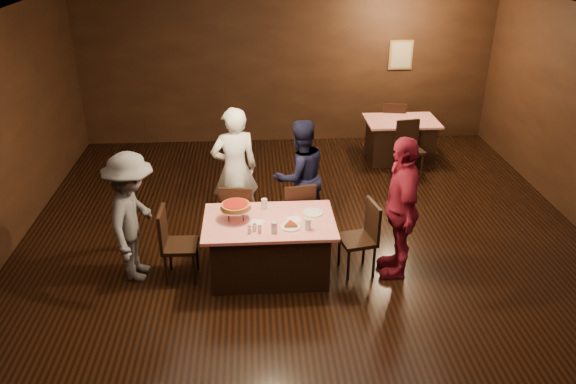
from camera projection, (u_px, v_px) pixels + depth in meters
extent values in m
plane|color=black|center=(313.00, 280.00, 7.02)|extent=(10.00, 10.00, 0.00)
cube|color=silver|center=(319.00, 36.00, 5.70)|extent=(8.00, 10.00, 0.04)
cube|color=black|center=(287.00, 67.00, 10.84)|extent=(8.00, 0.04, 3.00)
cube|color=tan|center=(401.00, 55.00, 10.86)|extent=(0.46, 0.03, 0.56)
cube|color=beige|center=(401.00, 55.00, 10.83)|extent=(0.38, 0.01, 0.48)
cube|color=red|center=(270.00, 247.00, 6.98)|extent=(1.60, 1.00, 0.77)
cube|color=red|center=(400.00, 140.00, 10.39)|extent=(1.30, 0.90, 0.77)
cube|color=black|center=(238.00, 214.00, 7.59)|extent=(0.46, 0.46, 0.95)
cube|color=black|center=(297.00, 212.00, 7.64)|extent=(0.48, 0.48, 0.95)
cube|color=black|center=(180.00, 244.00, 6.88)|extent=(0.43, 0.43, 0.95)
cube|color=black|center=(357.00, 238.00, 7.01)|extent=(0.49, 0.49, 0.95)
cube|color=black|center=(410.00, 149.00, 9.72)|extent=(0.48, 0.48, 0.95)
cube|color=black|center=(393.00, 125.00, 10.89)|extent=(0.49, 0.49, 0.95)
imported|color=white|center=(235.00, 170.00, 7.86)|extent=(0.75, 0.59, 1.81)
imported|color=black|center=(300.00, 177.00, 7.83)|extent=(0.99, 0.90, 1.66)
imported|color=#56555A|center=(133.00, 217.00, 6.76)|extent=(0.72, 1.12, 1.66)
imported|color=maroon|center=(401.00, 207.00, 6.81)|extent=(0.53, 1.10, 1.83)
cylinder|color=black|center=(236.00, 210.00, 6.89)|extent=(0.01, 0.01, 0.15)
cylinder|color=black|center=(229.00, 216.00, 6.75)|extent=(0.01, 0.01, 0.15)
cylinder|color=black|center=(243.00, 216.00, 6.76)|extent=(0.01, 0.01, 0.15)
cylinder|color=silver|center=(236.00, 208.00, 6.77)|extent=(0.38, 0.38, 0.01)
cylinder|color=#B27233|center=(236.00, 206.00, 6.76)|extent=(0.35, 0.35, 0.05)
cylinder|color=#A5140C|center=(236.00, 204.00, 6.74)|extent=(0.30, 0.30, 0.01)
cylinder|color=white|center=(291.00, 226.00, 6.66)|extent=(0.25, 0.25, 0.01)
cylinder|color=#B27233|center=(291.00, 224.00, 6.65)|extent=(0.18, 0.18, 0.04)
cylinder|color=#A5140C|center=(291.00, 223.00, 6.64)|extent=(0.14, 0.14, 0.01)
cylinder|color=white|center=(313.00, 213.00, 6.98)|extent=(0.25, 0.25, 0.01)
cylinder|color=silver|center=(274.00, 227.00, 6.52)|extent=(0.08, 0.08, 0.14)
cylinder|color=silver|center=(308.00, 224.00, 6.59)|extent=(0.08, 0.08, 0.14)
cylinder|color=silver|center=(264.00, 204.00, 7.05)|extent=(0.08, 0.08, 0.14)
cylinder|color=silver|center=(254.00, 228.00, 6.56)|extent=(0.04, 0.04, 0.08)
cylinder|color=silver|center=(254.00, 225.00, 6.54)|extent=(0.05, 0.05, 0.02)
cylinder|color=silver|center=(260.00, 230.00, 6.52)|extent=(0.04, 0.04, 0.08)
cylinder|color=silver|center=(260.00, 227.00, 6.50)|extent=(0.05, 0.05, 0.02)
cylinder|color=silver|center=(249.00, 230.00, 6.51)|extent=(0.04, 0.04, 0.08)
cylinder|color=silver|center=(249.00, 227.00, 6.49)|extent=(0.05, 0.05, 0.02)
cube|color=white|center=(294.00, 219.00, 6.83)|extent=(0.19, 0.19, 0.01)
cube|color=white|center=(257.00, 223.00, 6.76)|extent=(0.21, 0.21, 0.01)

